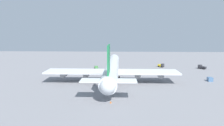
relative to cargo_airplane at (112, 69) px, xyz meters
name	(u,v)px	position (x,y,z in m)	size (l,w,h in m)	color
ground_plane	(112,81)	(0.45, 0.00, -5.91)	(290.43, 290.43, 0.00)	gray
cargo_airplane	(112,69)	(0.00, 0.00, 0.00)	(72.61, 61.80, 19.22)	silver
fuel_truck	(161,65)	(40.82, -31.23, -4.73)	(4.16, 4.26, 2.35)	#333338
cargo_loader	(96,68)	(29.53, 10.91, -4.85)	(5.19, 3.50, 2.16)	#4C8C4C
pushback_tractor	(202,67)	(35.03, -55.59, -4.69)	(5.03, 4.82, 2.48)	#333338
cargo_container_aft	(210,79)	(0.98, -46.98, -4.95)	(2.82, 2.25, 1.93)	#4C729E
safety_cone_nose	(116,68)	(33.12, -1.22, -5.55)	(0.50, 0.50, 0.71)	orange
safety_cone_tail	(111,102)	(-32.23, -0.93, -5.53)	(0.53, 0.53, 0.76)	orange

